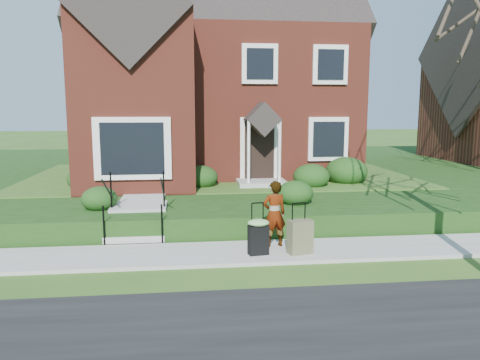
{
  "coord_description": "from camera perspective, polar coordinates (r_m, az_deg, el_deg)",
  "views": [
    {
      "loc": [
        -1.27,
        -9.72,
        3.13
      ],
      "look_at": [
        0.08,
        2.0,
        1.33
      ],
      "focal_mm": 35.0,
      "sensor_mm": 36.0,
      "label": 1
    }
  ],
  "objects": [
    {
      "name": "ground",
      "position": [
        10.29,
        0.83,
        -9.05
      ],
      "size": [
        120.0,
        120.0,
        0.0
      ],
      "primitive_type": "plane",
      "color": "#2D5119",
      "rests_on": "ground"
    },
    {
      "name": "front_steps",
      "position": [
        11.93,
        -12.38,
        -4.4
      ],
      "size": [
        1.4,
        2.02,
        1.5
      ],
      "color": "#9E9B93",
      "rests_on": "ground"
    },
    {
      "name": "main_house",
      "position": [
        19.47,
        -3.55,
        14.95
      ],
      "size": [
        10.4,
        10.2,
        9.4
      ],
      "color": "maroon",
      "rests_on": "terrace"
    },
    {
      "name": "walkway",
      "position": [
        14.98,
        -11.21,
        -1.1
      ],
      "size": [
        1.2,
        6.0,
        0.06
      ],
      "primitive_type": "cube",
      "color": "#9E9B93",
      "rests_on": "terrace"
    },
    {
      "name": "suitcase_olive",
      "position": [
        10.07,
        7.34,
        -6.87
      ],
      "size": [
        0.56,
        0.4,
        1.09
      ],
      "rotation": [
        0.0,
        0.0,
        0.25
      ],
      "color": "brown",
      "rests_on": "sidewalk"
    },
    {
      "name": "foundation_shrubs",
      "position": [
        14.92,
        1.21,
        0.56
      ],
      "size": [
        9.94,
        4.52,
        1.0
      ],
      "color": "#173710",
      "rests_on": "terrace"
    },
    {
      "name": "woman",
      "position": [
        10.45,
        4.2,
        -4.12
      ],
      "size": [
        0.59,
        0.43,
        1.48
      ],
      "primitive_type": "imported",
      "rotation": [
        0.0,
        0.0,
        3.3
      ],
      "color": "#999999",
      "rests_on": "sidewalk"
    },
    {
      "name": "suitcase_black",
      "position": [
        9.92,
        2.25,
        -6.66
      ],
      "size": [
        0.51,
        0.45,
        1.11
      ],
      "rotation": [
        0.0,
        0.0,
        0.16
      ],
      "color": "black",
      "rests_on": "sidewalk"
    },
    {
      "name": "terrace",
      "position": [
        21.47,
        7.68,
        1.02
      ],
      "size": [
        44.0,
        20.0,
        0.6
      ],
      "primitive_type": "cube",
      "color": "#17370F",
      "rests_on": "ground"
    },
    {
      "name": "sidewalk",
      "position": [
        10.27,
        0.83,
        -8.84
      ],
      "size": [
        60.0,
        1.6,
        0.08
      ],
      "primitive_type": "cube",
      "color": "#9E9B93",
      "rests_on": "ground"
    }
  ]
}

